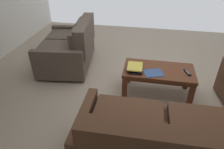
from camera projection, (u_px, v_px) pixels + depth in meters
name	position (u px, v px, depth m)	size (l,w,h in m)	color
ground_plane	(146.00, 91.00, 3.24)	(5.97, 5.79, 0.01)	tan
sofa_main	(165.00, 143.00, 1.97)	(1.76, 0.86, 0.78)	black
loveseat_near	(70.00, 48.00, 3.73)	(1.00, 1.34, 0.86)	black
coffee_table	(158.00, 74.00, 2.99)	(1.02, 0.54, 0.43)	brown
book_stack	(135.00, 68.00, 2.94)	(0.24, 0.31, 0.07)	black
tv_remote	(187.00, 73.00, 2.87)	(0.09, 0.17, 0.02)	black
loose_magazine	(153.00, 73.00, 2.87)	(0.21, 0.26, 0.01)	#385693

